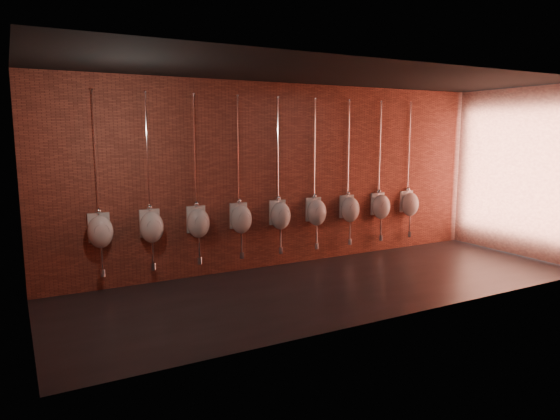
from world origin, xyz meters
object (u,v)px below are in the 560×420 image
(urinal_1, at_px, (152,226))
(urinal_4, at_px, (280,215))
(urinal_5, at_px, (317,212))
(urinal_8, at_px, (410,203))
(urinal_0, at_px, (100,231))
(urinal_2, at_px, (198,222))
(urinal_3, at_px, (241,218))
(urinal_7, at_px, (381,206))
(urinal_6, at_px, (350,209))

(urinal_1, xyz_separation_m, urinal_4, (2.25, 0.00, 0.00))
(urinal_5, relative_size, urinal_8, 1.00)
(urinal_0, relative_size, urinal_4, 1.00)
(urinal_2, xyz_separation_m, urinal_3, (0.75, 0.00, 0.00))
(urinal_2, bearing_deg, urinal_4, 0.00)
(urinal_2, relative_size, urinal_3, 1.00)
(urinal_2, height_order, urinal_7, same)
(urinal_4, distance_m, urinal_5, 0.75)
(urinal_5, height_order, urinal_6, same)
(urinal_3, distance_m, urinal_5, 1.50)
(urinal_4, xyz_separation_m, urinal_8, (3.00, 0.00, 0.00))
(urinal_8, bearing_deg, urinal_0, 180.00)
(urinal_0, relative_size, urinal_7, 1.00)
(urinal_1, distance_m, urinal_7, 4.50)
(urinal_2, relative_size, urinal_6, 1.00)
(urinal_4, height_order, urinal_8, same)
(urinal_4, bearing_deg, urinal_5, 0.00)
(urinal_3, bearing_deg, urinal_2, 180.00)
(urinal_1, relative_size, urinal_7, 1.00)
(urinal_8, bearing_deg, urinal_2, 180.00)
(urinal_6, bearing_deg, urinal_7, 0.00)
(urinal_4, bearing_deg, urinal_2, 180.00)
(urinal_1, xyz_separation_m, urinal_5, (3.00, 0.00, 0.00))
(urinal_1, distance_m, urinal_3, 1.50)
(urinal_1, xyz_separation_m, urinal_6, (3.75, 0.00, 0.00))
(urinal_7, bearing_deg, urinal_5, 180.00)
(urinal_0, relative_size, urinal_1, 1.00)
(urinal_5, bearing_deg, urinal_6, 0.00)
(urinal_4, relative_size, urinal_7, 1.00)
(urinal_4, bearing_deg, urinal_0, 180.00)
(urinal_7, bearing_deg, urinal_6, 180.00)
(urinal_1, height_order, urinal_3, same)
(urinal_2, xyz_separation_m, urinal_6, (3.00, 0.00, 0.00))
(urinal_0, xyz_separation_m, urinal_5, (3.75, 0.00, 0.00))
(urinal_2, distance_m, urinal_6, 3.00)
(urinal_3, height_order, urinal_5, same)
(urinal_3, relative_size, urinal_4, 1.00)
(urinal_5, bearing_deg, urinal_3, 180.00)
(urinal_0, relative_size, urinal_8, 1.00)
(urinal_3, xyz_separation_m, urinal_7, (3.00, 0.00, 0.00))
(urinal_3, relative_size, urinal_7, 1.00)
(urinal_1, bearing_deg, urinal_0, 180.00)
(urinal_1, relative_size, urinal_5, 1.00)
(urinal_1, xyz_separation_m, urinal_8, (5.25, 0.00, 0.00))
(urinal_6, relative_size, urinal_7, 1.00)
(urinal_2, bearing_deg, urinal_3, 0.00)
(urinal_3, distance_m, urinal_7, 3.00)
(urinal_1, xyz_separation_m, urinal_3, (1.50, 0.00, 0.00))
(urinal_2, distance_m, urinal_3, 0.75)
(urinal_6, xyz_separation_m, urinal_7, (0.75, 0.00, 0.00))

